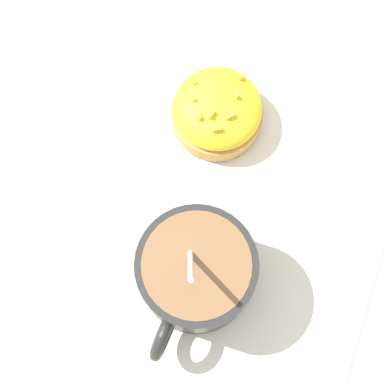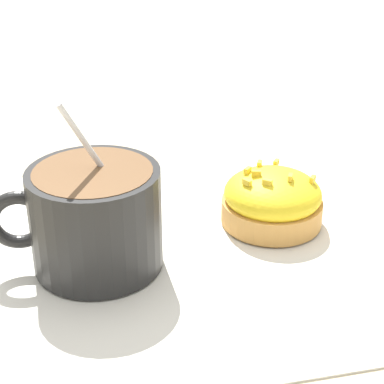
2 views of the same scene
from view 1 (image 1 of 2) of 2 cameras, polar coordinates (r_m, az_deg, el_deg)
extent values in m
plane|color=#C6B793|center=(0.54, 1.92, -0.53)|extent=(3.00, 3.00, 0.00)
cube|color=white|center=(0.54, 1.93, -0.49)|extent=(0.34, 0.33, 0.00)
cylinder|color=black|center=(0.49, -0.13, -7.01)|extent=(0.09, 0.09, 0.07)
cylinder|color=brown|center=(0.46, -0.14, -6.48)|extent=(0.08, 0.08, 0.01)
torus|color=black|center=(0.48, -2.46, -12.45)|extent=(0.04, 0.02, 0.04)
ellipsoid|color=silver|center=(0.51, -0.10, -10.24)|extent=(0.03, 0.02, 0.01)
cylinder|color=silver|center=(0.46, -0.15, -5.22)|extent=(0.06, 0.02, 0.11)
cylinder|color=#D19347|center=(0.55, 2.21, 6.82)|extent=(0.08, 0.08, 0.02)
ellipsoid|color=yellow|center=(0.54, 2.27, 7.43)|extent=(0.07, 0.07, 0.03)
cube|color=yellow|center=(0.53, 0.06, 9.88)|extent=(0.01, 0.01, 0.00)
cube|color=yellow|center=(0.51, 1.75, 6.92)|extent=(0.01, 0.01, 0.00)
cube|color=yellow|center=(0.51, 2.20, 5.62)|extent=(0.01, 0.01, 0.00)
cube|color=yellow|center=(0.52, 3.71, 6.69)|extent=(0.01, 0.01, 0.00)
cube|color=yellow|center=(0.52, -0.02, 8.39)|extent=(0.01, 0.01, 0.00)
cube|color=yellow|center=(0.53, 3.89, 10.33)|extent=(0.01, 0.01, 0.00)
cube|color=yellow|center=(0.52, 0.58, 6.82)|extent=(0.01, 0.01, 0.00)
cube|color=yellow|center=(0.52, 3.76, 8.67)|extent=(0.01, 0.01, 0.00)
camera|label=2|loc=(0.45, 55.84, -18.61)|focal=60.00mm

